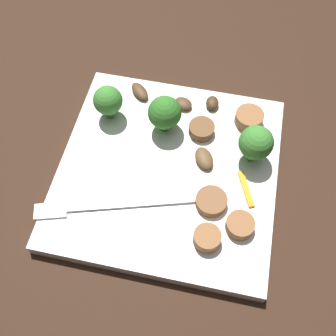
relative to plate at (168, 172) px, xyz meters
The scene contains 16 objects.
ground_plane 0.01m from the plate, ahead, with size 1.40×1.40×0.00m, color black.
plate is the anchor object (origin of this frame).
fork 0.09m from the plate, 47.70° to the left, with size 0.18×0.06×0.00m.
broccoli_floret_0 0.11m from the plate, 34.72° to the right, with size 0.04×0.04×0.05m.
broccoli_floret_1 0.11m from the plate, 160.14° to the right, with size 0.04×0.04×0.05m.
broccoli_floret_2 0.07m from the plate, 74.11° to the right, with size 0.04×0.04×0.05m.
sausage_slice_0 0.07m from the plate, 116.75° to the right, with size 0.03×0.03×0.01m, color brown.
sausage_slice_1 0.10m from the plate, 126.64° to the left, with size 0.03×0.03×0.01m, color brown.
sausage_slice_2 0.11m from the plate, 147.94° to the left, with size 0.03×0.03×0.01m, color brown.
sausage_slice_3 0.07m from the plate, 148.19° to the left, with size 0.03×0.03×0.01m, color brown.
sausage_slice_4 0.12m from the plate, 134.39° to the right, with size 0.03×0.03×0.02m, color brown.
mushroom_0 0.09m from the plate, 89.63° to the right, with size 0.02×0.02×0.01m, color #4C331E.
mushroom_1 0.11m from the plate, 109.51° to the right, with size 0.02×0.02×0.01m, color #422B19.
mushroom_3 0.12m from the plate, 59.87° to the right, with size 0.03×0.02×0.01m, color #4C331E.
mushroom_5 0.04m from the plate, 154.68° to the right, with size 0.03×0.02×0.01m, color brown.
pepper_strip_1 0.09m from the plate, behind, with size 0.04×0.01×0.00m, color orange.
Camera 1 is at (-0.05, 0.23, 0.42)m, focal length 43.23 mm.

